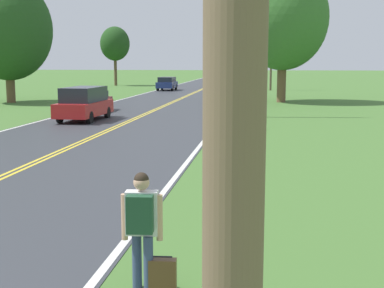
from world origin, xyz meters
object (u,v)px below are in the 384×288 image
tree_behind_sign (8,30)px  tree_right_cluster (283,18)px  suitcase (163,276)px  car_red_van_mid_near (84,103)px  car_dark_blue_suv_receding (167,83)px  car_white_hatchback_horizon (239,77)px  tree_mid_treeline (115,44)px  car_champagne_van_distant (219,79)px  traffic_sign (233,90)px  hitchhiker_person (142,220)px  car_maroon_hatchback_mid_far (91,101)px

tree_behind_sign → tree_right_cluster: size_ratio=0.91×
suitcase → tree_behind_sign: size_ratio=0.06×
tree_right_cluster → car_red_van_mid_near: size_ratio=2.26×
car_dark_blue_suv_receding → tree_right_cluster: bearing=-142.2°
tree_behind_sign → car_dark_blue_suv_receding: size_ratio=2.45×
tree_right_cluster → car_white_hatchback_horizon: (-5.78, 46.95, -6.06)m
suitcase → tree_behind_sign: bearing=25.0°
tree_mid_treeline → car_red_van_mid_near: 44.61m
car_dark_blue_suv_receding → car_champagne_van_distant: (5.20, 9.09, 0.14)m
traffic_sign → car_champagne_van_distant: (-4.56, 44.13, -0.96)m
hitchhiker_person → car_red_van_mid_near: bearing=16.6°
traffic_sign → tree_behind_sign: 24.73m
car_dark_blue_suv_receding → car_champagne_van_distant: bearing=-29.7°
suitcase → car_champagne_van_distant: bearing=-0.2°
traffic_sign → hitchhiker_person: bearing=-90.5°
tree_behind_sign → car_maroon_hatchback_mid_far: bearing=-37.3°
tree_mid_treeline → car_red_van_mid_near: tree_mid_treeline is taller
suitcase → car_white_hatchback_horizon: bearing=-2.4°
car_champagne_van_distant → car_white_hatchback_horizon: size_ratio=1.13×
traffic_sign → tree_mid_treeline: size_ratio=0.32×
traffic_sign → tree_mid_treeline: tree_mid_treeline is taller
hitchhiker_person → tree_right_cluster: (3.04, 37.62, 5.71)m
suitcase → tree_right_cluster: bearing=-8.6°
tree_mid_treeline → car_maroon_hatchback_mid_far: bearing=-76.6°
car_champagne_van_distant → suitcase: bearing=4.2°
car_maroon_hatchback_mid_far → car_champagne_van_distant: bearing=-9.5°
tree_right_cluster → car_dark_blue_suv_receding: size_ratio=2.71×
car_red_van_mid_near → car_maroon_hatchback_mid_far: 5.35m
suitcase → tree_right_cluster: 38.29m
tree_behind_sign → car_maroon_hatchback_mid_far: (9.07, -6.90, -5.14)m
suitcase → car_dark_blue_suv_receding: car_dark_blue_suv_receding is taller
tree_right_cluster → tree_mid_treeline: bearing=128.5°
hitchhiker_person → traffic_sign: size_ratio=0.69×
tree_mid_treeline → car_dark_blue_suv_receding: tree_mid_treeline is taller
suitcase → tree_right_cluster: (2.73, 37.63, 6.54)m
tree_behind_sign → car_champagne_van_distant: bearing=63.3°
tree_behind_sign → tree_right_cluster: 22.27m
car_red_van_mid_near → tree_right_cluster: bearing=-35.1°
tree_behind_sign → car_dark_blue_suv_receding: (9.34, 19.84, -5.04)m
suitcase → tree_right_cluster: size_ratio=0.05×
car_red_van_mid_near → car_white_hatchback_horizon: car_red_van_mid_near is taller
suitcase → tree_mid_treeline: 68.21m
tree_mid_treeline → car_red_van_mid_near: (10.40, -43.12, -4.72)m
suitcase → tree_behind_sign: 39.62m
hitchhiker_person → car_dark_blue_suv_receding: 54.86m
car_champagne_van_distant → car_white_hatchback_horizon: 21.55m
hitchhiker_person → car_red_van_mid_near: size_ratio=0.37×
traffic_sign → tree_right_cluster: 19.49m
tree_behind_sign → tree_right_cluster: bearing=8.9°
suitcase → tree_mid_treeline: (-19.22, 65.22, 5.45)m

